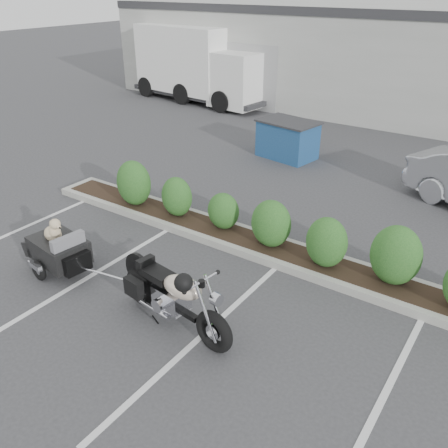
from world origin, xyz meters
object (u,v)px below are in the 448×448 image
Objects in this scene: pet_trailer at (58,248)px; dumpster at (288,139)px; motorcycle at (173,297)px; delivery_truck at (201,66)px.

dumpster is (0.49, 8.10, 0.10)m from pet_trailer.
delivery_truck reaches higher than motorcycle.
motorcycle is 1.25× the size of dumpster.
delivery_truck is at bearing 154.85° from dumpster.
motorcycle is at bearing -48.47° from delivery_truck.
delivery_truck is (-9.06, 12.79, 0.96)m from motorcycle.
motorcycle is at bearing 7.21° from pet_trailer.
motorcycle is 8.45m from dumpster.
motorcycle is 1.24× the size of pet_trailer.
pet_trailer is (-2.78, 0.03, -0.07)m from motorcycle.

